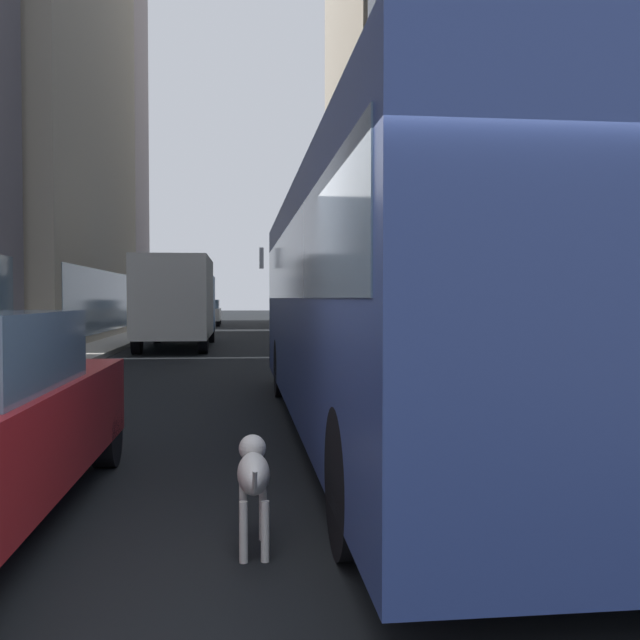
% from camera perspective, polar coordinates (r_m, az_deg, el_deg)
% --- Properties ---
extents(ground_plane, '(120.00, 120.00, 0.00)m').
position_cam_1_polar(ground_plane, '(39.20, -5.51, -0.75)').
color(ground_plane, black).
extents(sidewalk_left, '(2.40, 110.00, 0.15)m').
position_cam_1_polar(sidewalk_left, '(39.51, -13.80, -0.66)').
color(sidewalk_left, '#ADA89E').
rests_on(sidewalk_left, ground).
extents(sidewalk_right, '(2.40, 110.00, 0.15)m').
position_cam_1_polar(sidewalk_right, '(39.70, 2.75, -0.60)').
color(sidewalk_right, gray).
rests_on(sidewalk_right, ground).
extents(building_left_far, '(8.87, 15.82, 31.67)m').
position_cam_1_polar(building_left_far, '(50.60, -20.04, 17.86)').
color(building_left_far, slate).
rests_on(building_left_far, ground).
extents(building_right_far, '(10.60, 18.76, 38.95)m').
position_cam_1_polar(building_right_far, '(55.33, 7.46, 20.47)').
color(building_right_far, '#A0937F').
rests_on(building_right_far, ground).
extents(transit_bus, '(2.78, 11.53, 3.05)m').
position_cam_1_polar(transit_bus, '(8.95, 5.67, 2.14)').
color(transit_bus, '#33478C').
rests_on(transit_bus, ground).
extents(car_white_van, '(1.86, 3.95, 1.62)m').
position_cam_1_polar(car_white_van, '(44.94, -9.21, 0.61)').
color(car_white_van, silver).
rests_on(car_white_van, ground).
extents(car_black_suv, '(1.76, 4.22, 1.62)m').
position_cam_1_polar(car_black_suv, '(41.63, -1.71, 0.54)').
color(car_black_suv, black).
rests_on(car_black_suv, ground).
extents(box_truck, '(2.30, 7.50, 3.05)m').
position_cam_1_polar(box_truck, '(24.80, -11.41, 1.62)').
color(box_truck, '#19519E').
rests_on(box_truck, ground).
extents(dalmatian_dog, '(0.22, 0.96, 0.72)m').
position_cam_1_polar(dalmatian_dog, '(4.99, -5.39, -12.21)').
color(dalmatian_dog, white).
rests_on(dalmatian_dog, ground).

